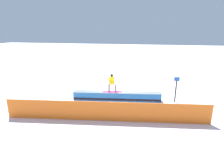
# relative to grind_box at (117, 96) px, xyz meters

# --- Properties ---
(ground_plane) EXTENTS (120.00, 120.00, 0.00)m
(ground_plane) POSITION_rel_grind_box_xyz_m (0.00, 0.00, -0.32)
(ground_plane) COLOR white
(grind_box) EXTENTS (7.02, 1.58, 0.70)m
(grind_box) POSITION_rel_grind_box_xyz_m (0.00, 0.00, 0.00)
(grind_box) COLOR blue
(grind_box) RESTS_ON ground_plane
(snowboarder) EXTENTS (1.55, 0.64, 1.47)m
(snowboarder) POSITION_rel_grind_box_xyz_m (0.40, 0.06, 1.18)
(snowboarder) COLOR #C62795
(snowboarder) RESTS_ON grind_box
(safety_fence) EXTENTS (12.57, 1.78, 1.26)m
(safety_fence) POSITION_rel_grind_box_xyz_m (0.00, 3.62, 0.31)
(safety_fence) COLOR orange
(safety_fence) RESTS_ON ground_plane
(trail_marker) EXTENTS (0.40, 0.10, 2.02)m
(trail_marker) POSITION_rel_grind_box_xyz_m (-4.55, -0.57, 0.76)
(trail_marker) COLOR #262628
(trail_marker) RESTS_ON ground_plane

